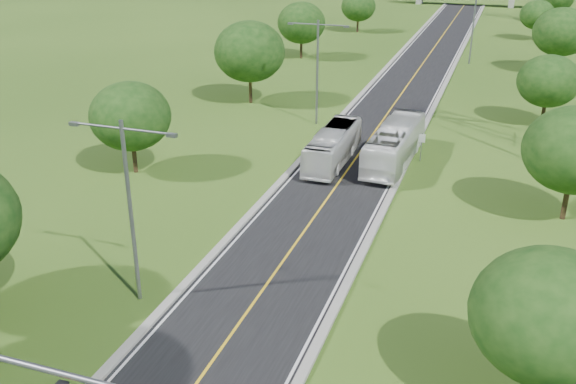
% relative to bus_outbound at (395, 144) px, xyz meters
% --- Properties ---
extents(ground, '(260.00, 260.00, 0.00)m').
position_rel_bus_outbound_xyz_m(ground, '(-3.20, 23.37, -1.70)').
color(ground, '#2E4C15').
rests_on(ground, ground).
extents(road, '(8.00, 150.00, 0.06)m').
position_rel_bus_outbound_xyz_m(road, '(-3.20, 29.37, -1.67)').
color(road, black).
rests_on(road, ground).
extents(curb_left, '(0.50, 150.00, 0.22)m').
position_rel_bus_outbound_xyz_m(curb_left, '(-7.45, 29.37, -1.59)').
color(curb_left, gray).
rests_on(curb_left, ground).
extents(curb_right, '(0.50, 150.00, 0.22)m').
position_rel_bus_outbound_xyz_m(curb_right, '(1.05, 29.37, -1.59)').
color(curb_right, gray).
rests_on(curb_right, ground).
extents(speed_limit_sign, '(0.55, 0.09, 2.40)m').
position_rel_bus_outbound_xyz_m(speed_limit_sign, '(2.00, 1.35, -0.10)').
color(speed_limit_sign, slate).
rests_on(speed_limit_sign, ground).
extents(streetlight_near_left, '(5.90, 0.25, 10.00)m').
position_rel_bus_outbound_xyz_m(streetlight_near_left, '(-9.20, -24.63, 4.25)').
color(streetlight_near_left, slate).
rests_on(streetlight_near_left, ground).
extents(streetlight_mid_left, '(5.90, 0.25, 10.00)m').
position_rel_bus_outbound_xyz_m(streetlight_mid_left, '(-9.20, 8.37, 4.25)').
color(streetlight_mid_left, slate).
rests_on(streetlight_mid_left, ground).
extents(streetlight_far_right, '(5.90, 0.25, 10.00)m').
position_rel_bus_outbound_xyz_m(streetlight_far_right, '(2.80, 41.37, 4.25)').
color(streetlight_far_right, slate).
rests_on(streetlight_far_right, ground).
extents(tree_lb, '(6.30, 6.30, 7.33)m').
position_rel_bus_outbound_xyz_m(tree_lb, '(-19.20, -8.63, 2.95)').
color(tree_lb, black).
rests_on(tree_lb, ground).
extents(tree_lc, '(7.56, 7.56, 8.79)m').
position_rel_bus_outbound_xyz_m(tree_lc, '(-18.20, 13.37, 3.88)').
color(tree_lc, black).
rests_on(tree_lc, ground).
extents(tree_ld, '(6.72, 6.72, 7.82)m').
position_rel_bus_outbound_xyz_m(tree_ld, '(-20.20, 37.37, 3.26)').
color(tree_ld, black).
rests_on(tree_ld, ground).
extents(tree_le, '(5.88, 5.88, 6.84)m').
position_rel_bus_outbound_xyz_m(tree_le, '(-17.70, 61.37, 2.64)').
color(tree_le, black).
rests_on(tree_le, ground).
extents(tree_ra, '(6.30, 6.30, 7.33)m').
position_rel_bus_outbound_xyz_m(tree_ra, '(10.80, -26.63, 2.95)').
color(tree_ra, black).
rests_on(tree_ra, ground).
extents(tree_rb, '(6.72, 6.72, 7.82)m').
position_rel_bus_outbound_xyz_m(tree_rb, '(12.80, -6.63, 3.26)').
color(tree_rb, black).
rests_on(tree_rb, ground).
extents(tree_rc, '(5.88, 5.88, 6.84)m').
position_rel_bus_outbound_xyz_m(tree_rc, '(11.80, 15.37, 2.64)').
color(tree_rc, black).
rests_on(tree_rc, ground).
extents(tree_rd, '(7.14, 7.14, 8.30)m').
position_rel_bus_outbound_xyz_m(tree_rd, '(13.80, 39.37, 3.57)').
color(tree_rd, black).
rests_on(tree_rd, ground).
extents(tree_re, '(5.46, 5.46, 6.35)m').
position_rel_bus_outbound_xyz_m(tree_re, '(11.30, 63.37, 2.33)').
color(tree_re, black).
rests_on(tree_re, ground).
extents(bus_outbound, '(3.32, 11.88, 3.28)m').
position_rel_bus_outbound_xyz_m(bus_outbound, '(0.00, 0.00, 0.00)').
color(bus_outbound, white).
rests_on(bus_outbound, road).
extents(bus_inbound, '(2.45, 10.35, 2.88)m').
position_rel_bus_outbound_xyz_m(bus_inbound, '(-4.80, -1.53, -0.20)').
color(bus_inbound, silver).
rests_on(bus_inbound, road).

